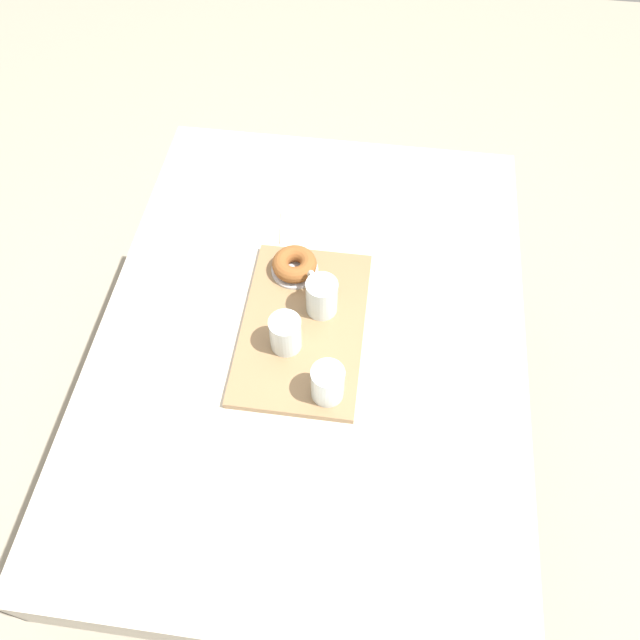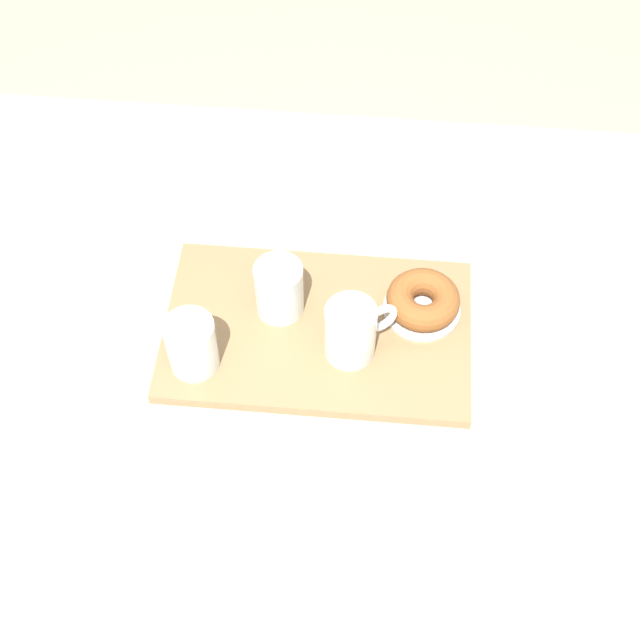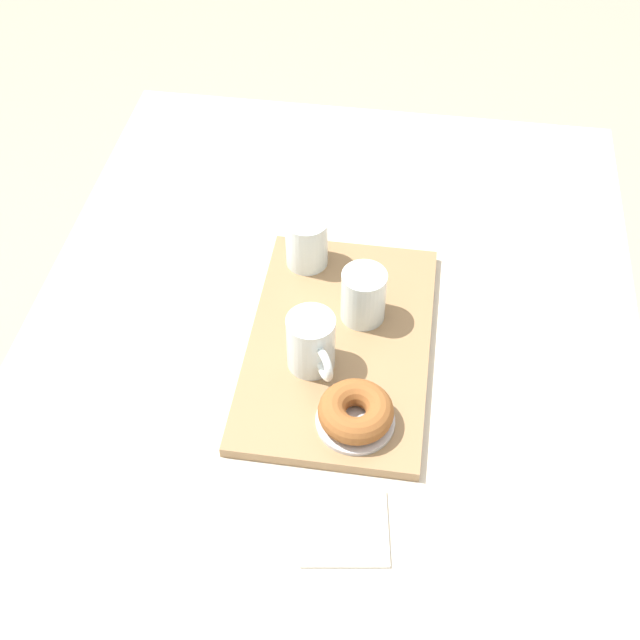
# 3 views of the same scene
# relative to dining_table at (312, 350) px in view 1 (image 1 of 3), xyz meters

# --- Properties ---
(ground_plane) EXTENTS (6.00, 6.00, 0.00)m
(ground_plane) POSITION_rel_dining_table_xyz_m (0.00, 0.00, -0.65)
(ground_plane) COLOR gray
(dining_table) EXTENTS (1.34, 1.00, 0.75)m
(dining_table) POSITION_rel_dining_table_xyz_m (0.00, 0.00, 0.00)
(dining_table) COLOR beige
(dining_table) RESTS_ON ground
(serving_tray) EXTENTS (0.45, 0.28, 0.02)m
(serving_tray) POSITION_rel_dining_table_xyz_m (0.00, 0.02, 0.11)
(serving_tray) COLOR olive
(serving_tray) RESTS_ON dining_table
(tea_mug_left) EXTENTS (0.10, 0.08, 0.10)m
(tea_mug_left) POSITION_rel_dining_table_xyz_m (0.05, -0.02, 0.16)
(tea_mug_left) COLOR silver
(tea_mug_left) RESTS_ON serving_tray
(water_glass_near) EXTENTS (0.07, 0.07, 0.09)m
(water_glass_near) POSITION_rel_dining_table_xyz_m (-0.17, -0.06, 0.16)
(water_glass_near) COLOR silver
(water_glass_near) RESTS_ON serving_tray
(water_glass_far) EXTENTS (0.07, 0.07, 0.09)m
(water_glass_far) POSITION_rel_dining_table_xyz_m (-0.06, 0.05, 0.16)
(water_glass_far) COLOR silver
(water_glass_far) RESTS_ON serving_tray
(donut_plate_left) EXTENTS (0.12, 0.12, 0.01)m
(donut_plate_left) POSITION_rel_dining_table_xyz_m (0.15, 0.06, 0.12)
(donut_plate_left) COLOR silver
(donut_plate_left) RESTS_ON serving_tray
(sugar_donut_left) EXTENTS (0.11, 0.11, 0.04)m
(sugar_donut_left) POSITION_rel_dining_table_xyz_m (0.15, 0.06, 0.14)
(sugar_donut_left) COLOR brown
(sugar_donut_left) RESTS_ON donut_plate_left
(paper_napkin) EXTENTS (0.13, 0.13, 0.01)m
(paper_napkin) POSITION_rel_dining_table_xyz_m (0.31, 0.07, 0.10)
(paper_napkin) COLOR white
(paper_napkin) RESTS_ON dining_table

